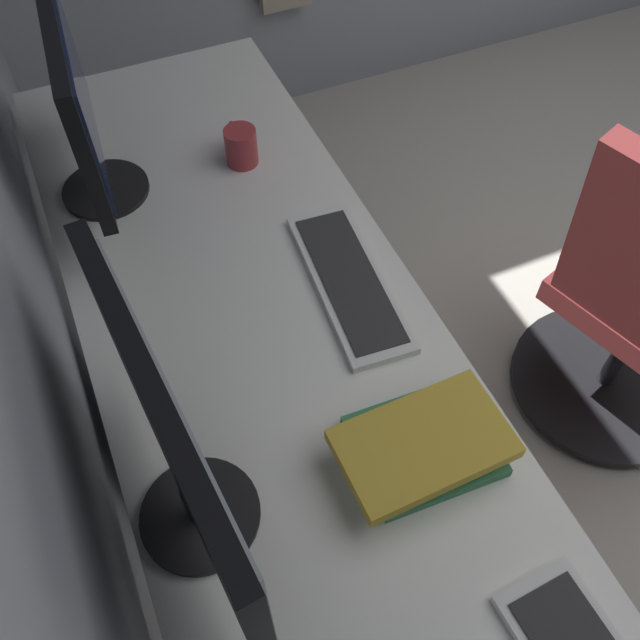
{
  "coord_description": "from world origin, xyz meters",
  "views": [
    {
      "loc": [
        -0.25,
        1.89,
        1.83
      ],
      "look_at": [
        0.34,
        1.63,
        0.95
      ],
      "focal_mm": 38.08,
      "sensor_mm": 36.0,
      "label": 1
    }
  ],
  "objects_px": {
    "book_stack_near": "(423,445)",
    "coffee_mug": "(241,146)",
    "drawer_pedestal": "(265,428)",
    "monitor_primary": "(176,448)",
    "keyboard_main": "(349,281)",
    "monitor_secondary": "(77,100)"
  },
  "relations": [
    {
      "from": "coffee_mug",
      "to": "monitor_primary",
      "type": "bearing_deg",
      "value": 155.93
    },
    {
      "from": "drawer_pedestal",
      "to": "coffee_mug",
      "type": "bearing_deg",
      "value": -17.73
    },
    {
      "from": "coffee_mug",
      "to": "book_stack_near",
      "type": "bearing_deg",
      "value": -178.4
    },
    {
      "from": "keyboard_main",
      "to": "monitor_secondary",
      "type": "bearing_deg",
      "value": 39.58
    },
    {
      "from": "monitor_primary",
      "to": "book_stack_near",
      "type": "bearing_deg",
      "value": -97.15
    },
    {
      "from": "monitor_primary",
      "to": "keyboard_main",
      "type": "bearing_deg",
      "value": -50.92
    },
    {
      "from": "monitor_primary",
      "to": "monitor_secondary",
      "type": "distance_m",
      "value": 0.84
    },
    {
      "from": "monitor_primary",
      "to": "book_stack_near",
      "type": "xyz_separation_m",
      "value": [
        -0.05,
        -0.39,
        -0.22
      ]
    },
    {
      "from": "monitor_secondary",
      "to": "drawer_pedestal",
      "type": "bearing_deg",
      "value": -162.85
    },
    {
      "from": "monitor_secondary",
      "to": "coffee_mug",
      "type": "xyz_separation_m",
      "value": [
        -0.03,
        -0.33,
        -0.2
      ]
    },
    {
      "from": "book_stack_near",
      "to": "monitor_primary",
      "type": "bearing_deg",
      "value": 82.85
    },
    {
      "from": "keyboard_main",
      "to": "drawer_pedestal",
      "type": "bearing_deg",
      "value": 101.86
    },
    {
      "from": "book_stack_near",
      "to": "drawer_pedestal",
      "type": "bearing_deg",
      "value": 27.8
    },
    {
      "from": "drawer_pedestal",
      "to": "monitor_secondary",
      "type": "xyz_separation_m",
      "value": [
        0.53,
        0.16,
        0.63
      ]
    },
    {
      "from": "book_stack_near",
      "to": "coffee_mug",
      "type": "relative_size",
      "value": 2.5
    },
    {
      "from": "keyboard_main",
      "to": "book_stack_near",
      "type": "relative_size",
      "value": 1.47
    },
    {
      "from": "drawer_pedestal",
      "to": "keyboard_main",
      "type": "relative_size",
      "value": 1.62
    },
    {
      "from": "monitor_primary",
      "to": "keyboard_main",
      "type": "xyz_separation_m",
      "value": [
        0.35,
        -0.43,
        -0.25
      ]
    },
    {
      "from": "drawer_pedestal",
      "to": "keyboard_main",
      "type": "xyz_separation_m",
      "value": [
        0.05,
        -0.23,
        0.39
      ]
    },
    {
      "from": "keyboard_main",
      "to": "coffee_mug",
      "type": "xyz_separation_m",
      "value": [
        0.46,
        0.07,
        0.04
      ]
    },
    {
      "from": "drawer_pedestal",
      "to": "coffee_mug",
      "type": "distance_m",
      "value": 0.68
    },
    {
      "from": "drawer_pedestal",
      "to": "monitor_secondary",
      "type": "bearing_deg",
      "value": 17.15
    }
  ]
}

